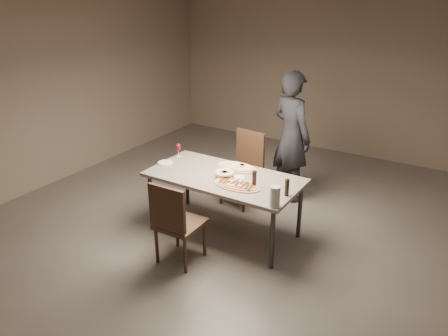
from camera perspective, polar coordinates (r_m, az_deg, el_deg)
The scene contains 14 objects.
room at distance 4.86m, azimuth 0.00°, elevation 5.99°, with size 7.00×7.00×7.00m.
dining_table at distance 5.11m, azimuth 0.00°, elevation -1.62°, with size 1.80×0.90×0.75m.
zucchini_pizza at distance 4.83m, azimuth 1.68°, elevation -2.16°, with size 0.56×0.31×0.05m.
ham_pizza at distance 5.29m, azimuth 1.66°, elevation 0.14°, with size 0.53×0.29×0.04m.
bread_basket at distance 5.02m, azimuth 0.08°, elevation -0.76°, with size 0.22×0.22×0.08m.
oil_dish at distance 5.03m, azimuth 2.05°, elevation -1.24°, with size 0.13×0.13×0.01m.
pepper_mill_left at distance 4.63m, azimuth 8.22°, elevation -2.48°, with size 0.05×0.05×0.20m.
pepper_mill_right at distance 4.78m, azimuth 3.98°, elevation -1.42°, with size 0.05×0.05×0.21m.
carafe at distance 4.38m, azimuth 6.65°, elevation -3.73°, with size 0.11×0.11×0.22m.
wine_glass at distance 5.65m, azimuth -6.00°, elevation 2.69°, with size 0.08×0.08×0.18m.
side_plate at distance 5.49m, azimuth -7.65°, elevation 0.70°, with size 0.19×0.19×0.01m.
chair_near at distance 4.62m, azimuth -6.46°, elevation -6.71°, with size 0.47×0.47×0.96m.
chair_far at distance 5.95m, azimuth 2.76°, elevation 0.58°, with size 0.52×0.52×0.99m.
diner at distance 6.01m, azimuth 8.78°, elevation 4.06°, with size 0.66×0.43×1.80m, color black.
Camera 1 is at (2.45, -3.95, 2.81)m, focal length 35.00 mm.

